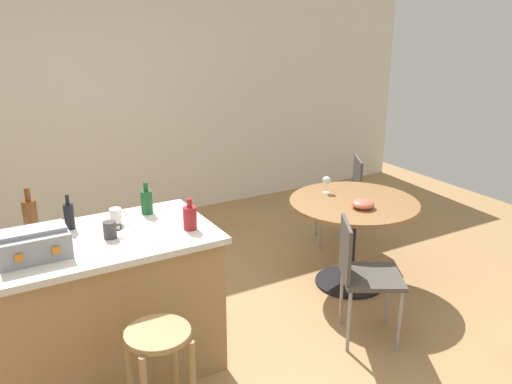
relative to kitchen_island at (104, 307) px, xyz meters
The scene contains 16 objects.
ground_plane 0.83m from the kitchen_island, 19.55° to the right, with size 8.80×8.80×0.00m, color #A37A4C.
back_wall 2.79m from the kitchen_island, 75.98° to the left, with size 8.00×0.10×2.70m, color silver.
kitchen_island is the anchor object (origin of this frame).
wooden_stool 0.73m from the kitchen_island, 82.55° to the right, with size 0.34×0.34×0.67m.
dining_table 2.10m from the kitchen_island, ahead, with size 1.05×1.05×0.75m.
folding_chair_near 1.71m from the kitchen_island, 17.25° to the right, with size 0.55×0.55×0.88m.
folding_chair_far 2.72m from the kitchen_island, 18.50° to the left, with size 0.55×0.55×0.87m.
toolbox 0.66m from the kitchen_island, 165.65° to the right, with size 0.37×0.26×0.17m.
bottle_0 0.71m from the kitchen_island, 139.57° to the left, with size 0.08×0.08×0.29m.
bottle_1 0.60m from the kitchen_island, 115.30° to the left, with size 0.06×0.06×0.22m.
bottle_2 0.77m from the kitchen_island, 15.76° to the right, with size 0.08×0.08×0.20m.
bottle_3 0.72m from the kitchen_island, 31.43° to the left, with size 0.08×0.08×0.22m.
cup_0 0.52m from the kitchen_island, 30.58° to the right, with size 0.11×0.08×0.10m.
cup_1 0.56m from the kitchen_island, 44.21° to the left, with size 0.11×0.07×0.10m.
wine_glass 2.10m from the kitchen_island, 12.04° to the left, with size 0.07×0.07×0.14m.
serving_bowl 2.07m from the kitchen_island, ahead, with size 0.18×0.18×0.07m, color #DB6651.
Camera 1 is at (-1.30, -2.79, 2.21)m, focal length 37.87 mm.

